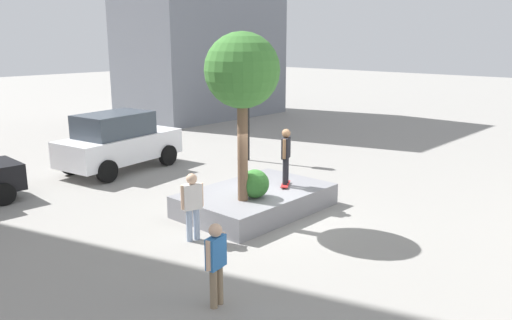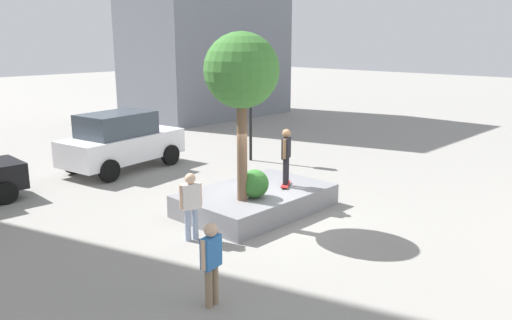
{
  "view_description": "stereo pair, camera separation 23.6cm",
  "coord_description": "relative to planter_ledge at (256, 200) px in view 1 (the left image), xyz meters",
  "views": [
    {
      "loc": [
        -10.51,
        -9.44,
        4.98
      ],
      "look_at": [
        0.15,
        0.27,
        1.53
      ],
      "focal_mm": 36.07,
      "sensor_mm": 36.0,
      "label": 1
    },
    {
      "loc": [
        -10.35,
        -9.61,
        4.98
      ],
      "look_at": [
        0.15,
        0.27,
        1.53
      ],
      "focal_mm": 36.07,
      "sensor_mm": 36.0,
      "label": 2
    }
  ],
  "objects": [
    {
      "name": "planter_ledge",
      "position": [
        0.0,
        0.0,
        0.0
      ],
      "size": [
        4.33,
        2.84,
        0.63
      ],
      "primitive_type": "cube",
      "color": "gray",
      "rests_on": "ground"
    },
    {
      "name": "traffic_light_corner",
      "position": [
        4.51,
        4.56,
        2.64
      ],
      "size": [
        0.37,
        0.36,
        4.32
      ],
      "color": "black",
      "rests_on": "ground"
    },
    {
      "name": "ground_plane",
      "position": [
        -0.15,
        -0.27,
        -0.32
      ],
      "size": [
        120.0,
        120.0,
        0.0
      ],
      "primitive_type": "plane",
      "color": "gray"
    },
    {
      "name": "plaza_tree",
      "position": [
        -0.94,
        -0.37,
        3.78
      ],
      "size": [
        1.99,
        1.99,
        4.51
      ],
      "color": "brown",
      "rests_on": "planter_ledge"
    },
    {
      "name": "boxwood_shrub",
      "position": [
        -0.56,
        -0.47,
        0.72
      ],
      "size": [
        0.8,
        0.8,
        0.8
      ],
      "primitive_type": "sphere",
      "color": "#2D6628",
      "rests_on": "planter_ledge"
    },
    {
      "name": "bystander_watching",
      "position": [
        -4.59,
        -3.17,
        0.64
      ],
      "size": [
        0.55,
        0.27,
        1.65
      ],
      "color": "#847056",
      "rests_on": "ground"
    },
    {
      "name": "skateboarder",
      "position": [
        0.9,
        -0.38,
        1.35
      ],
      "size": [
        0.51,
        0.37,
        1.66
      ],
      "color": "black",
      "rests_on": "skateboard"
    },
    {
      "name": "pedestrian_crossing",
      "position": [
        -2.76,
        -0.38,
        0.69
      ],
      "size": [
        0.56,
        0.34,
        1.74
      ],
      "color": "#8C9EB7",
      "rests_on": "ground"
    },
    {
      "name": "skateboard",
      "position": [
        0.9,
        -0.38,
        0.37
      ],
      "size": [
        0.79,
        0.61,
        0.07
      ],
      "color": "#A51E1E",
      "rests_on": "planter_ledge"
    },
    {
      "name": "police_car",
      "position": [
        0.01,
        7.1,
        0.81
      ],
      "size": [
        5.03,
        2.79,
        2.23
      ],
      "color": "white",
      "rests_on": "ground"
    }
  ]
}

